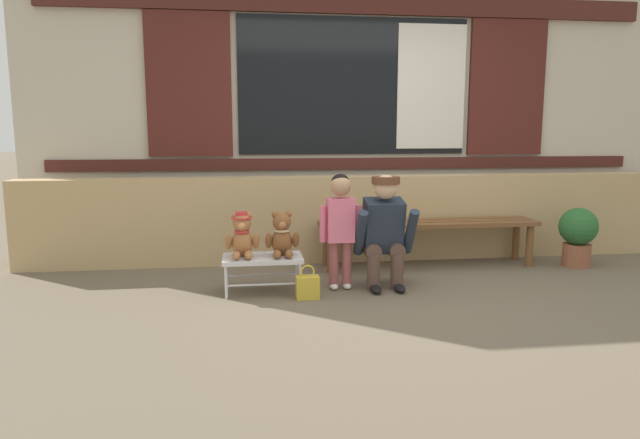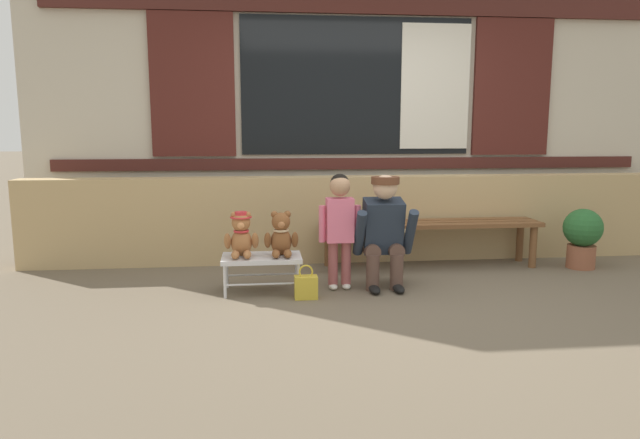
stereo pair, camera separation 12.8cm
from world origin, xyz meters
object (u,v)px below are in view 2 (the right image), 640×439
at_px(teddy_bear_with_hat, 241,235).
at_px(adult_crouching, 384,231).
at_px(handbag_on_ground, 306,287).
at_px(small_display_bench, 262,260).
at_px(wooden_bench_long, 430,229).
at_px(teddy_bear_plain, 281,236).
at_px(child_standing, 340,218).
at_px(potted_plant, 582,235).

height_order(teddy_bear_with_hat, adult_crouching, adult_crouching).
bearing_deg(adult_crouching, handbag_on_ground, -159.64).
bearing_deg(small_display_bench, wooden_bench_long, 23.10).
distance_m(teddy_bear_plain, child_standing, 0.50).
bearing_deg(child_standing, potted_plant, 10.91).
distance_m(wooden_bench_long, teddy_bear_plain, 1.61).
xyz_separation_m(wooden_bench_long, teddy_bear_plain, (-1.45, -0.69, 0.09)).
relative_size(wooden_bench_long, handbag_on_ground, 7.72).
bearing_deg(teddy_bear_plain, small_display_bench, -179.49).
distance_m(adult_crouching, handbag_on_ground, 0.82).
bearing_deg(small_display_bench, handbag_on_ground, -33.19).
bearing_deg(small_display_bench, potted_plant, 9.08).
relative_size(teddy_bear_with_hat, child_standing, 0.38).
distance_m(small_display_bench, teddy_bear_plain, 0.25).
distance_m(small_display_bench, child_standing, 0.72).
relative_size(teddy_bear_plain, child_standing, 0.38).
height_order(wooden_bench_long, adult_crouching, adult_crouching).
bearing_deg(teddy_bear_with_hat, teddy_bear_plain, -0.13).
bearing_deg(handbag_on_ground, teddy_bear_plain, 128.92).
bearing_deg(potted_plant, teddy_bear_with_hat, -171.40).
bearing_deg(teddy_bear_with_hat, child_standing, 1.54).
relative_size(wooden_bench_long, child_standing, 2.19).
distance_m(teddy_bear_with_hat, handbag_on_ground, 0.67).
distance_m(child_standing, adult_crouching, 0.39).
height_order(teddy_bear_with_hat, child_standing, child_standing).
xyz_separation_m(small_display_bench, child_standing, (0.64, 0.02, 0.33)).
bearing_deg(small_display_bench, teddy_bear_plain, 0.51).
xyz_separation_m(teddy_bear_with_hat, handbag_on_ground, (0.50, -0.23, -0.38)).
relative_size(teddy_bear_with_hat, adult_crouching, 0.38).
distance_m(teddy_bear_plain, potted_plant, 2.92).
bearing_deg(teddy_bear_with_hat, potted_plant, 8.60).
bearing_deg(adult_crouching, child_standing, -179.50).
xyz_separation_m(teddy_bear_with_hat, adult_crouching, (1.18, 0.02, 0.01)).
distance_m(teddy_bear_with_hat, child_standing, 0.81).
height_order(teddy_bear_with_hat, potted_plant, teddy_bear_with_hat).
bearing_deg(teddy_bear_plain, potted_plant, 9.55).
distance_m(teddy_bear_plain, handbag_on_ground, 0.47).
relative_size(small_display_bench, child_standing, 0.67).
bearing_deg(child_standing, teddy_bear_with_hat, -178.46).
bearing_deg(teddy_bear_plain, wooden_bench_long, 25.29).
xyz_separation_m(child_standing, adult_crouching, (0.37, 0.00, -0.11)).
relative_size(child_standing, handbag_on_ground, 3.52).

